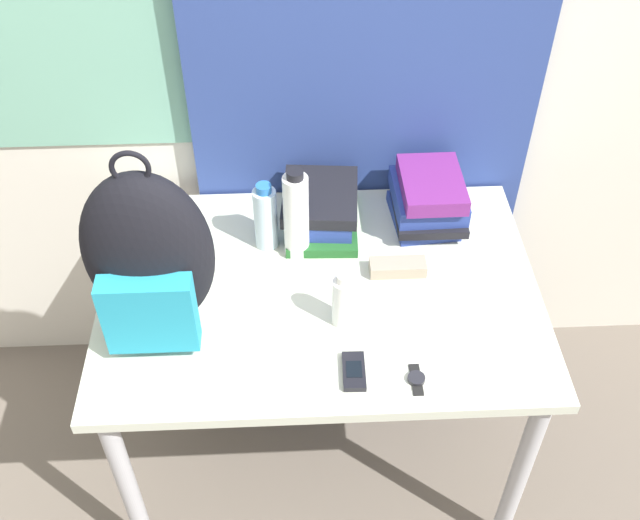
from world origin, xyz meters
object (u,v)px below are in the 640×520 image
object	(u,v)px
backpack	(149,259)
wristwatch	(416,379)
book_stack_left	(321,209)
sunscreen_bottle	(343,300)
sunglasses_case	(398,267)
water_bottle	(266,217)
cell_phone	(354,371)
book_stack_center	(428,199)
sports_bottle	(296,215)

from	to	relation	value
backpack	wristwatch	size ratio (longest dim) A/B	5.73
book_stack_left	wristwatch	size ratio (longest dim) A/B	3.15
book_stack_left	wristwatch	bearing A→B (deg)	-70.85
sunscreen_bottle	sunglasses_case	bearing A→B (deg)	46.50
water_bottle	cell_phone	bearing A→B (deg)	-65.90
book_stack_left	book_stack_center	xyz separation A→B (m)	(0.30, 0.00, 0.02)
backpack	sunglasses_case	world-z (taller)	backpack
cell_phone	wristwatch	bearing A→B (deg)	-10.36
water_bottle	sports_bottle	bearing A→B (deg)	-22.46
book_stack_left	sunglasses_case	xyz separation A→B (m)	(0.20, -0.21, -0.04)
water_bottle	cell_phone	xyz separation A→B (m)	(0.21, -0.46, -0.09)
book_stack_center	water_bottle	world-z (taller)	water_bottle
backpack	water_bottle	bearing A→B (deg)	46.65
cell_phone	book_stack_center	bearing A→B (deg)	65.20
book_stack_center	sunglasses_case	xyz separation A→B (m)	(-0.11, -0.21, -0.06)
book_stack_center	water_bottle	distance (m)	0.46
water_bottle	sports_bottle	xyz separation A→B (m)	(0.08, -0.03, 0.03)
book_stack_center	sunglasses_case	bearing A→B (deg)	-117.07
book_stack_left	book_stack_center	bearing A→B (deg)	0.48
backpack	sports_bottle	bearing A→B (deg)	35.24
backpack	sunscreen_bottle	distance (m)	0.48
cell_phone	wristwatch	xyz separation A→B (m)	(0.14, -0.03, -0.00)
cell_phone	water_bottle	bearing A→B (deg)	114.10
cell_phone	sunglasses_case	bearing A→B (deg)	66.68
water_bottle	sunscreen_bottle	distance (m)	0.35
backpack	sports_bottle	world-z (taller)	backpack
book_stack_left	cell_phone	world-z (taller)	book_stack_left
water_bottle	cell_phone	distance (m)	0.51
water_bottle	backpack	bearing A→B (deg)	-133.35
book_stack_left	sunscreen_bottle	distance (m)	0.38
book_stack_center	wristwatch	bearing A→B (deg)	-100.55
backpack	sunglasses_case	distance (m)	0.66
book_stack_center	sports_bottle	size ratio (longest dim) A/B	0.89
sports_bottle	wristwatch	xyz separation A→B (m)	(0.27, -0.45, -0.13)
book_stack_center	sports_bottle	xyz separation A→B (m)	(-0.37, -0.12, 0.05)
water_bottle	cell_phone	size ratio (longest dim) A/B	1.91
sunscreen_bottle	cell_phone	xyz separation A→B (m)	(0.02, -0.17, -0.07)
water_bottle	sunglasses_case	distance (m)	0.38
backpack	water_bottle	world-z (taller)	backpack
book_stack_left	wristwatch	world-z (taller)	book_stack_left
wristwatch	sports_bottle	bearing A→B (deg)	120.61
sunglasses_case	backpack	bearing A→B (deg)	-166.23
backpack	sunglasses_case	xyz separation A→B (m)	(0.61, 0.15, -0.20)
sunscreen_bottle	backpack	bearing A→B (deg)	177.75
sunscreen_bottle	cell_phone	world-z (taller)	sunscreen_bottle
book_stack_center	wristwatch	distance (m)	0.58
sunscreen_bottle	wristwatch	bearing A→B (deg)	-50.12
sunscreen_bottle	wristwatch	size ratio (longest dim) A/B	1.82
book_stack_center	sunglasses_case	distance (m)	0.24
water_bottle	sunscreen_bottle	size ratio (longest dim) A/B	1.27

